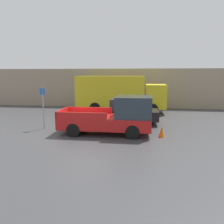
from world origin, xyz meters
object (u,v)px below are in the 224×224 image
object	(u,v)px
car	(127,111)
traffic_cone	(162,132)
pickup_truck	(114,117)
delivery_truck	(118,93)
parking_sign	(43,105)

from	to	relation	value
car	traffic_cone	world-z (taller)	car
traffic_cone	car	bearing A→B (deg)	123.16
pickup_truck	traffic_cone	xyz separation A→B (m)	(2.58, -0.32, -0.67)
pickup_truck	delivery_truck	distance (m)	7.23
car	parking_sign	world-z (taller)	parking_sign
pickup_truck	traffic_cone	size ratio (longest dim) A/B	8.49
car	traffic_cone	size ratio (longest dim) A/B	7.16
pickup_truck	parking_sign	xyz separation A→B (m)	(-4.42, 0.58, 0.48)
parking_sign	traffic_cone	bearing A→B (deg)	-7.30
car	traffic_cone	distance (m)	3.81
car	parking_sign	bearing A→B (deg)	-155.34
car	delivery_truck	bearing A→B (deg)	103.62
parking_sign	traffic_cone	xyz separation A→B (m)	(7.00, -0.90, -1.15)
pickup_truck	traffic_cone	bearing A→B (deg)	-7.08
parking_sign	delivery_truck	bearing A→B (deg)	59.54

